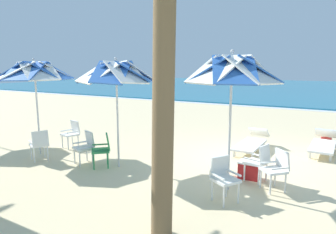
% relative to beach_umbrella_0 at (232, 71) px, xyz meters
% --- Properties ---
extents(ground_plane, '(80.00, 80.00, 0.00)m').
position_rel_beach_umbrella_0_xyz_m(ground_plane, '(-0.23, 2.38, -2.49)').
color(ground_plane, beige).
extents(sea, '(80.00, 36.00, 0.10)m').
position_rel_beach_umbrella_0_xyz_m(sea, '(-0.23, 31.85, -2.44)').
color(sea, teal).
rests_on(sea, ground).
extents(surf_foam, '(80.00, 0.70, 0.01)m').
position_rel_beach_umbrella_0_xyz_m(surf_foam, '(-0.23, 13.55, -2.48)').
color(surf_foam, white).
rests_on(surf_foam, ground).
extents(beach_umbrella_0, '(2.00, 2.00, 2.91)m').
position_rel_beach_umbrella_0_xyz_m(beach_umbrella_0, '(0.00, 0.00, 0.00)').
color(beach_umbrella_0, silver).
rests_on(beach_umbrella_0, ground).
extents(plastic_chair_0, '(0.63, 0.63, 0.87)m').
position_rel_beach_umbrella_0_xyz_m(plastic_chair_0, '(0.88, 0.48, -1.99)').
color(plastic_chair_0, white).
rests_on(plastic_chair_0, ground).
extents(plastic_chair_1, '(0.62, 0.61, 0.87)m').
position_rel_beach_umbrella_0_xyz_m(plastic_chair_1, '(0.07, -0.53, -1.99)').
color(plastic_chair_1, white).
rests_on(plastic_chair_1, ground).
extents(plastic_chair_2, '(0.56, 0.54, 0.87)m').
position_rel_beach_umbrella_0_xyz_m(plastic_chair_2, '(0.45, 0.79, -1.99)').
color(plastic_chair_2, white).
rests_on(plastic_chair_2, ground).
extents(beach_umbrella_1, '(1.99, 1.99, 2.80)m').
position_rel_beach_umbrella_0_xyz_m(beach_umbrella_1, '(-2.94, 0.07, -0.09)').
color(beach_umbrella_1, silver).
rests_on(beach_umbrella_1, ground).
extents(plastic_chair_3, '(0.57, 0.59, 0.87)m').
position_rel_beach_umbrella_0_xyz_m(plastic_chair_3, '(-3.88, -0.15, -1.99)').
color(plastic_chair_3, white).
rests_on(plastic_chair_3, ground).
extents(plastic_chair_4, '(0.63, 0.63, 0.87)m').
position_rel_beach_umbrella_0_xyz_m(plastic_chair_4, '(-3.28, -0.14, -1.99)').
color(plastic_chair_4, '#2D8C4C').
rests_on(plastic_chair_4, ground).
extents(beach_umbrella_2, '(2.18, 2.18, 2.81)m').
position_rel_beach_umbrella_0_xyz_m(beach_umbrella_2, '(-5.71, -0.15, -0.06)').
color(beach_umbrella_2, silver).
rests_on(beach_umbrella_2, ground).
extents(plastic_chair_5, '(0.53, 0.55, 0.87)m').
position_rel_beach_umbrella_0_xyz_m(plastic_chair_5, '(-5.40, 0.81, -1.99)').
color(plastic_chair_5, white).
rests_on(plastic_chair_5, ground).
extents(plastic_chair_6, '(0.61, 0.59, 0.87)m').
position_rel_beach_umbrella_0_xyz_m(plastic_chair_6, '(-5.14, -0.60, -1.99)').
color(plastic_chair_6, white).
rests_on(plastic_chair_6, ground).
extents(sun_lounger_0, '(0.70, 2.17, 0.62)m').
position_rel_beach_umbrella_0_xyz_m(sun_lounger_0, '(1.63, 4.08, -2.21)').
color(sun_lounger_0, white).
rests_on(sun_lounger_0, ground).
extents(sun_lounger_1, '(0.69, 2.16, 0.62)m').
position_rel_beach_umbrella_0_xyz_m(sun_lounger_1, '(-0.29, 3.19, -2.21)').
color(sun_lounger_1, white).
rests_on(sun_lounger_1, ground).
extents(palm_tree_1, '(3.02, 2.97, 4.30)m').
position_rel_beach_umbrella_0_xyz_m(palm_tree_1, '(-0.36, -2.09, 0.13)').
color(palm_tree_1, brown).
rests_on(palm_tree_1, ground).
extents(cooler_box, '(0.50, 0.34, 0.40)m').
position_rel_beach_umbrella_0_xyz_m(cooler_box, '(0.23, 0.90, -2.29)').
color(cooler_box, red).
rests_on(cooler_box, ground).
extents(beach_ball, '(0.35, 0.35, 0.35)m').
position_rel_beach_umbrella_0_xyz_m(beach_ball, '(1.69, 5.24, -2.32)').
color(beach_ball, red).
rests_on(beach_ball, ground).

